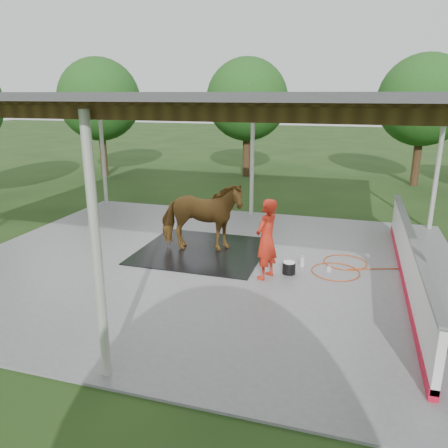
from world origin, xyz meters
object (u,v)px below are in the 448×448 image
(wash_bucket, at_px, (289,268))
(handler, at_px, (266,239))
(horse, at_px, (201,217))
(dasher_board, at_px, (408,261))

(wash_bucket, bearing_deg, handler, -141.67)
(handler, relative_size, wash_bucket, 5.99)
(horse, relative_size, handler, 1.19)
(horse, height_order, wash_bucket, horse)
(dasher_board, height_order, handler, handler)
(dasher_board, distance_m, wash_bucket, 2.59)
(dasher_board, height_order, wash_bucket, dasher_board)
(dasher_board, relative_size, handler, 4.34)
(horse, xyz_separation_m, wash_bucket, (2.45, -0.84, -0.80))
(dasher_board, distance_m, horse, 5.08)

